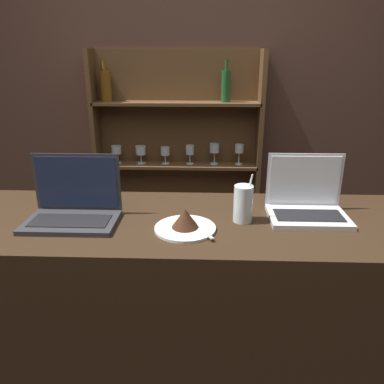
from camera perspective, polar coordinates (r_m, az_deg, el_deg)
The scene contains 7 objects.
bar_counter at distance 1.72m, azimuth -2.18°, elevation -20.84°, with size 2.02×0.59×1.08m.
back_wall at distance 2.67m, azimuth -0.22°, elevation 13.31°, with size 7.00×0.06×2.70m.
back_shelf at distance 2.69m, azimuth -2.23°, elevation 3.38°, with size 1.15×0.18×1.71m.
laptop_near at distance 1.46m, azimuth -17.58°, elevation -2.07°, with size 0.33×0.21×0.24m.
laptop_far at distance 1.50m, azimuth 17.04°, elevation -1.52°, with size 0.29×0.21×0.23m.
cake_plate at distance 1.33m, azimuth -1.03°, elevation -4.68°, with size 0.22×0.22×0.08m.
water_glass at distance 1.39m, azimuth 7.80°, elevation -1.77°, with size 0.07×0.07×0.18m.
Camera 1 is at (0.11, -1.00, 1.67)m, focal length 35.00 mm.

